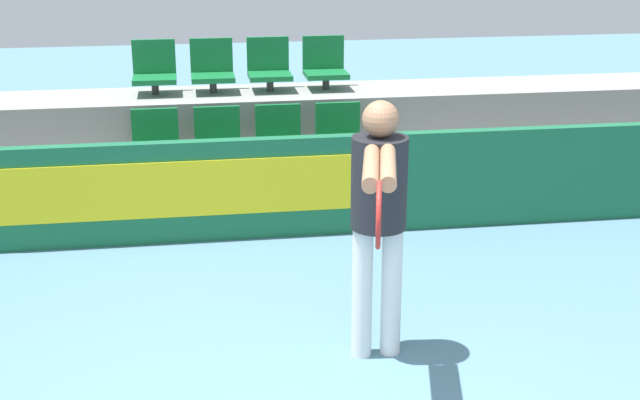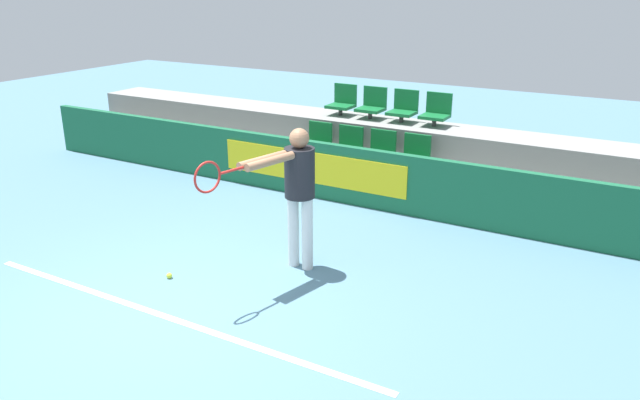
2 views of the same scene
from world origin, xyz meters
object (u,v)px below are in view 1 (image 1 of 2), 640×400
stadium_chair_0 (156,143)px  stadium_chair_7 (325,66)px  stadium_chair_5 (212,69)px  stadium_chair_6 (269,68)px  tennis_player (379,204)px  stadium_chair_4 (154,71)px  stadium_chair_3 (340,135)px  stadium_chair_1 (218,140)px  stadium_chair_2 (279,138)px

stadium_chair_0 → stadium_chair_7: size_ratio=1.00×
stadium_chair_5 → stadium_chair_6: (0.56, 0.00, 0.00)m
stadium_chair_6 → tennis_player: tennis_player is taller
stadium_chair_6 → stadium_chair_4: bearing=180.0°
stadium_chair_4 → stadium_chair_0: bearing=-90.0°
stadium_chair_0 → stadium_chair_3: (1.69, 0.00, 0.00)m
stadium_chair_0 → stadium_chair_1: size_ratio=1.00×
stadium_chair_4 → stadium_chair_6: (1.13, 0.00, 0.00)m
stadium_chair_4 → stadium_chair_2: bearing=-37.7°
stadium_chair_0 → stadium_chair_5: (0.56, 0.87, 0.50)m
stadium_chair_1 → stadium_chair_5: (0.00, 0.87, 0.50)m
stadium_chair_6 → stadium_chair_2: bearing=-90.0°
stadium_chair_3 → stadium_chair_4: bearing=152.7°
stadium_chair_2 → stadium_chair_7: bearing=57.1°
stadium_chair_5 → stadium_chair_0: bearing=-122.9°
stadium_chair_1 → tennis_player: size_ratio=0.31×
stadium_chair_1 → stadium_chair_6: (0.56, 0.87, 0.50)m
stadium_chair_2 → stadium_chair_4: 1.51m
stadium_chair_5 → stadium_chair_6: bearing=0.0°
stadium_chair_2 → stadium_chair_6: 1.00m
stadium_chair_2 → tennis_player: (0.29, -2.94, 0.33)m
stadium_chair_3 → stadium_chair_1: bearing=180.0°
stadium_chair_0 → stadium_chair_4: (0.00, 0.87, 0.50)m
stadium_chair_4 → stadium_chair_7: (1.69, 0.00, 0.00)m
stadium_chair_5 → stadium_chair_2: bearing=-57.1°
stadium_chair_0 → stadium_chair_1: same height
stadium_chair_0 → tennis_player: 3.27m
stadium_chair_1 → stadium_chair_2: (0.56, 0.00, 0.00)m
stadium_chair_6 → stadium_chair_0: bearing=-142.3°
stadium_chair_3 → stadium_chair_6: size_ratio=1.00×
stadium_chair_6 → tennis_player: bearing=-85.7°
stadium_chair_7 → stadium_chair_5: bearing=180.0°
stadium_chair_2 → stadium_chair_0: bearing=180.0°
tennis_player → stadium_chair_6: bearing=107.0°
stadium_chair_6 → stadium_chair_7: size_ratio=1.00×
stadium_chair_3 → stadium_chair_7: size_ratio=1.00×
stadium_chair_1 → stadium_chair_7: (1.13, 0.87, 0.50)m
stadium_chair_0 → stadium_chair_5: stadium_chair_5 is taller
stadium_chair_6 → stadium_chair_7: 0.56m
stadium_chair_5 → stadium_chair_7: bearing=0.0°
stadium_chair_4 → stadium_chair_6: same height
stadium_chair_7 → stadium_chair_6: bearing=180.0°
stadium_chair_2 → tennis_player: size_ratio=0.31×
stadium_chair_3 → stadium_chair_2: bearing=180.0°
stadium_chair_2 → stadium_chair_3: (0.56, 0.00, 0.00)m
stadium_chair_5 → tennis_player: 3.90m
stadium_chair_3 → stadium_chair_7: stadium_chair_7 is taller
stadium_chair_4 → tennis_player: tennis_player is taller
stadium_chair_1 → stadium_chair_5: size_ratio=1.00×
stadium_chair_7 → stadium_chair_0: bearing=-152.7°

